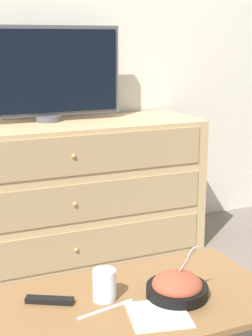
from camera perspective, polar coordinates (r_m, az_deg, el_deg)
name	(u,v)px	position (r m, az deg, el deg)	size (l,w,h in m)	color
ground_plane	(61,235)	(3.30, -7.19, -7.42)	(12.00, 12.00, 0.00)	#70665B
wall_back	(53,22)	(3.09, -8.09, 15.77)	(12.00, 0.05, 2.60)	silver
dresser	(61,191)	(2.90, -7.22, -2.54)	(1.59, 0.52, 0.76)	tan
tv	(46,73)	(2.87, -8.82, 10.38)	(0.84, 0.14, 0.52)	#515156
coffee_table	(130,317)	(1.69, 0.45, -16.20)	(0.94, 0.52, 0.41)	olive
takeout_bowl	(177,287)	(1.68, 5.69, -13.03)	(0.20, 0.20, 0.18)	black
drink_cup	(104,287)	(1.65, -2.41, -13.01)	(0.07, 0.07, 0.10)	beige
napkin	(159,315)	(1.59, 3.63, -15.92)	(0.21, 0.21, 0.00)	white
knife	(106,309)	(1.61, -2.23, -15.37)	(0.19, 0.05, 0.01)	white
remote_control	(50,300)	(1.67, -8.47, -14.29)	(0.15, 0.10, 0.02)	black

